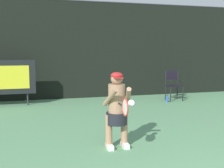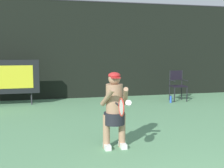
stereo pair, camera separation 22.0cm
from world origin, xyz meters
name	(u,v)px [view 2 (the right image)]	position (x,y,z in m)	size (l,w,h in m)	color
backdrop_screen	(94,50)	(0.00, 8.50, 1.81)	(18.00, 0.12, 3.66)	black
scoreboard	(4,77)	(-3.14, 7.52, 0.95)	(2.20, 0.21, 1.50)	black
umpire_chair	(178,84)	(2.78, 7.08, 0.62)	(0.52, 0.44, 1.08)	black
water_bottle	(171,99)	(2.37, 6.73, 0.12)	(0.07, 0.07, 0.27)	blue
tennis_player	(114,108)	(-0.60, 2.85, 0.76)	(0.53, 0.60, 1.42)	white
tennis_racket	(121,107)	(-0.61, 2.36, 0.87)	(0.03, 0.60, 0.31)	black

